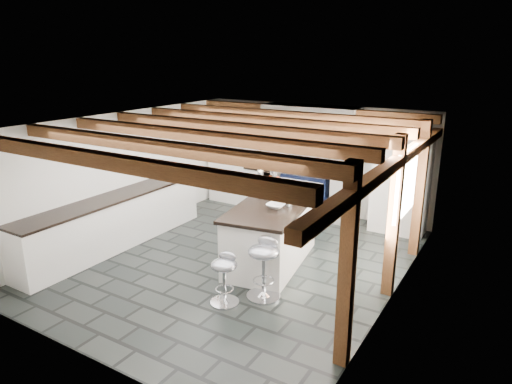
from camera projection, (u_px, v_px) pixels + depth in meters
The scene contains 6 objects.
ground at pixel (238, 260), 7.58m from camera, with size 6.00×6.00×0.00m, color black.
room_shell at pixel (252, 175), 8.74m from camera, with size 6.00×6.03×6.00m.
range_cooker at pixel (308, 193), 9.64m from camera, with size 1.00×0.63×0.99m.
kitchen_island at pixel (271, 233), 7.37m from camera, with size 1.35×2.14×1.32m.
bar_stool_near at pixel (264, 261), 6.28m from camera, with size 0.48×0.48×0.89m.
bar_stool_far at pixel (224, 273), 6.15m from camera, with size 0.43×0.43×0.74m.
Camera 1 is at (3.84, -5.78, 3.27)m, focal length 32.00 mm.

